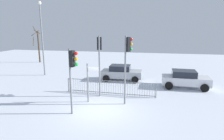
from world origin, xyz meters
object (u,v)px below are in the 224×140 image
traffic_light_mid_right (72,67)px  car_white_mid (185,79)px  street_lamp (42,32)px  car_silver_far (121,72)px  direction_sign_post (89,81)px  traffic_light_rear_right (99,52)px  bare_tree_left (38,45)px  traffic_light_rear_left (127,55)px

traffic_light_mid_right → car_white_mid: (7.10, 6.74, -2.02)m
traffic_light_mid_right → street_lamp: 10.98m
car_silver_far → street_lamp: street_lamp is taller
traffic_light_mid_right → car_silver_far: size_ratio=0.99×
street_lamp → direction_sign_post: bearing=-41.7°
street_lamp → traffic_light_rear_right: bearing=-33.5°
car_silver_far → car_white_mid: size_ratio=0.99×
car_white_mid → traffic_light_rear_right: bearing=-150.5°
street_lamp → car_silver_far: bearing=-2.3°
direction_sign_post → traffic_light_rear_right: bearing=73.3°
traffic_light_rear_right → direction_sign_post: 2.26m
traffic_light_mid_right → bare_tree_left: 19.83m
traffic_light_rear_left → traffic_light_mid_right: size_ratio=1.17×
traffic_light_mid_right → street_lamp: bearing=-132.1°
traffic_light_rear_right → car_silver_far: 5.33m
traffic_light_mid_right → direction_sign_post: 2.35m
traffic_light_rear_left → traffic_light_mid_right: bearing=-93.4°
bare_tree_left → traffic_light_mid_right: bearing=-52.1°
traffic_light_rear_left → bare_tree_left: bare_tree_left is taller
traffic_light_rear_right → bare_tree_left: (-12.81, 12.29, -0.68)m
traffic_light_mid_right → bare_tree_left: size_ratio=0.71×
traffic_light_rear_right → car_silver_far: traffic_light_rear_right is taller
traffic_light_mid_right → car_silver_far: traffic_light_mid_right is taller
direction_sign_post → street_lamp: size_ratio=0.35×
car_white_mid → street_lamp: bearing=175.3°
bare_tree_left → traffic_light_rear_right: bearing=-43.8°
traffic_light_rear_right → traffic_light_mid_right: traffic_light_rear_right is taller
traffic_light_mid_right → bare_tree_left: bearing=-133.8°
car_white_mid → bare_tree_left: bare_tree_left is taller
street_lamp → bare_tree_left: (-5.27, 7.29, -2.04)m
car_white_mid → traffic_light_rear_left: bearing=-131.7°
street_lamp → bare_tree_left: street_lamp is taller
direction_sign_post → traffic_light_rear_left: bearing=3.2°
traffic_light_mid_right → car_white_mid: 10.00m
bare_tree_left → street_lamp: bearing=-54.2°
car_white_mid → bare_tree_left: (-19.29, 8.90, 1.78)m
traffic_light_rear_right → car_white_mid: size_ratio=1.14×
car_silver_far → street_lamp: size_ratio=0.50×
traffic_light_rear_left → car_silver_far: (-1.29, 5.82, -2.50)m
traffic_light_mid_right → traffic_light_rear_right: bearing=177.8°
traffic_light_mid_right → bare_tree_left: bare_tree_left is taller
direction_sign_post → bare_tree_left: bare_tree_left is taller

